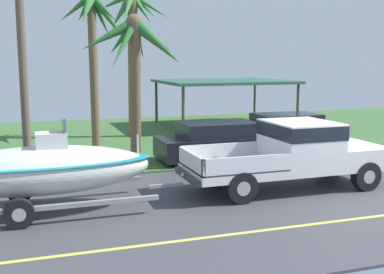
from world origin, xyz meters
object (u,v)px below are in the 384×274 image
object	(u,v)px
utility_pole	(22,49)
palm_tree_mid	(135,53)
palm_tree_near_right	(94,31)
pickup_truck_towing	(299,151)
parked_sedan_near	(290,131)
parked_sedan_far	(222,142)
boat_on_trailer	(40,170)
carport_awning	(224,82)
palm_tree_far_left	(132,30)

from	to	relation	value
utility_pole	palm_tree_mid	bearing A→B (deg)	7.41
palm_tree_near_right	utility_pole	bearing A→B (deg)	-125.17
pickup_truck_towing	parked_sedan_near	bearing A→B (deg)	62.04
palm_tree_mid	palm_tree_near_right	bearing A→B (deg)	104.88
pickup_truck_towing	parked_sedan_far	xyz separation A→B (m)	(-0.64, 4.00, -0.36)
boat_on_trailer	parked_sedan_near	size ratio (longest dim) A/B	1.40
pickup_truck_towing	palm_tree_mid	distance (m)	6.01
carport_awning	palm_tree_far_left	xyz separation A→B (m)	(-5.16, -1.93, 2.45)
boat_on_trailer	parked_sedan_far	xyz separation A→B (m)	(6.18, 4.00, -0.33)
palm_tree_mid	pickup_truck_towing	bearing A→B (deg)	-47.22
parked_sedan_near	utility_pole	bearing A→B (deg)	-168.73
palm_tree_near_right	utility_pole	world-z (taller)	utility_pole
carport_awning	palm_tree_mid	xyz separation A→B (m)	(-6.33, -7.91, 1.37)
palm_tree_near_right	utility_pole	size ratio (longest dim) A/B	0.83
pickup_truck_towing	utility_pole	xyz separation A→B (m)	(-7.07, 3.51, 2.80)
parked_sedan_far	utility_pole	size ratio (longest dim) A/B	0.63
parked_sedan_far	palm_tree_mid	bearing A→B (deg)	-179.02
parked_sedan_near	palm_tree_mid	distance (m)	7.40
palm_tree_near_right	parked_sedan_far	bearing A→B (deg)	-39.08
parked_sedan_near	palm_tree_mid	xyz separation A→B (m)	(-6.57, -1.55, 3.03)
palm_tree_near_right	parked_sedan_near	bearing A→B (deg)	-12.52
pickup_truck_towing	parked_sedan_far	size ratio (longest dim) A/B	1.27
carport_awning	palm_tree_near_right	size ratio (longest dim) A/B	1.05
parked_sedan_near	palm_tree_far_left	size ratio (longest dim) A/B	0.67
boat_on_trailer	utility_pole	distance (m)	4.51
pickup_truck_towing	parked_sedan_far	distance (m)	4.07
carport_awning	palm_tree_mid	distance (m)	10.23
pickup_truck_towing	parked_sedan_far	world-z (taller)	pickup_truck_towing
pickup_truck_towing	carport_awning	distance (m)	12.23
parked_sedan_near	carport_awning	size ratio (longest dim) A/B	0.69
boat_on_trailer	parked_sedan_near	bearing A→B (deg)	29.45
pickup_truck_towing	palm_tree_mid	xyz separation A→B (m)	(-3.66, 3.95, 2.67)
pickup_truck_towing	palm_tree_far_left	world-z (taller)	palm_tree_far_left
palm_tree_far_left	parked_sedan_far	bearing A→B (deg)	-72.66
palm_tree_mid	utility_pole	size ratio (longest dim) A/B	0.67
boat_on_trailer	parked_sedan_near	distance (m)	11.18
parked_sedan_far	utility_pole	xyz separation A→B (m)	(-6.43, -0.50, 3.16)
parked_sedan_far	palm_tree_mid	distance (m)	4.28
parked_sedan_far	utility_pole	world-z (taller)	utility_pole
boat_on_trailer	palm_tree_far_left	size ratio (longest dim) A/B	0.94
palm_tree_near_right	palm_tree_mid	size ratio (longest dim) A/B	1.23
pickup_truck_towing	carport_awning	world-z (taller)	carport_awning
parked_sedan_far	palm_tree_mid	world-z (taller)	palm_tree_mid
pickup_truck_towing	palm_tree_mid	bearing A→B (deg)	132.78
parked_sedan_near	utility_pole	world-z (taller)	utility_pole
utility_pole	boat_on_trailer	bearing A→B (deg)	-85.87
boat_on_trailer	utility_pole	world-z (taller)	utility_pole
boat_on_trailer	palm_tree_far_left	xyz separation A→B (m)	(4.33, 9.93, 3.78)
palm_tree_mid	palm_tree_far_left	bearing A→B (deg)	78.94
palm_tree_near_right	palm_tree_mid	bearing A→B (deg)	-75.12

